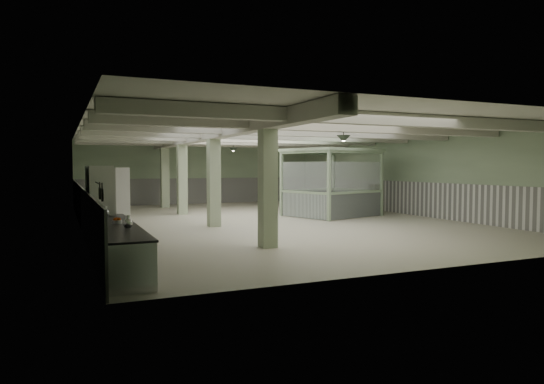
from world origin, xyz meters
name	(u,v)px	position (x,y,z in m)	size (l,w,h in m)	color
floor	(266,221)	(0.00, 0.00, 0.00)	(20.00, 20.00, 0.00)	beige
ceiling	(266,131)	(0.00, 0.00, 3.60)	(14.00, 20.00, 0.02)	white
wall_back	(200,173)	(0.00, 10.00, 1.80)	(14.00, 0.02, 3.60)	#A2BB96
wall_front	(448,184)	(0.00, -10.00, 1.80)	(14.00, 0.02, 3.60)	#A2BB96
wall_left	(80,178)	(-7.00, 0.00, 1.80)	(0.02, 20.00, 3.60)	#A2BB96
wall_right	(406,175)	(7.00, 0.00, 1.80)	(0.02, 20.00, 3.60)	#A2BB96
wainscot_left	(81,208)	(-6.97, 0.00, 0.75)	(0.05, 19.90, 1.50)	white
wainscot_right	(405,198)	(6.97, 0.00, 0.75)	(0.05, 19.90, 1.50)	white
wainscot_back	(201,191)	(0.00, 9.97, 0.75)	(13.90, 0.05, 1.50)	white
girder	(206,135)	(-2.50, 0.00, 3.38)	(0.45, 19.90, 0.40)	beige
beam_a	(379,119)	(0.00, -7.50, 3.42)	(13.90, 0.35, 0.32)	beige
beam_b	(330,126)	(0.00, -5.00, 3.42)	(13.90, 0.35, 0.32)	beige
beam_c	(294,132)	(0.00, -2.50, 3.42)	(13.90, 0.35, 0.32)	beige
beam_d	(266,136)	(0.00, 0.00, 3.42)	(13.90, 0.35, 0.32)	beige
beam_e	(245,139)	(0.00, 2.50, 3.42)	(13.90, 0.35, 0.32)	beige
beam_f	(227,142)	(0.00, 5.00, 3.42)	(13.90, 0.35, 0.32)	beige
beam_g	(212,144)	(0.00, 7.50, 3.42)	(13.90, 0.35, 0.32)	beige
column_a	(268,181)	(-2.50, -6.00, 1.80)	(0.42, 0.42, 3.60)	#B0C19C
column_b	(214,177)	(-2.50, -1.00, 1.80)	(0.42, 0.42, 3.60)	#B0C19C
column_c	(182,175)	(-2.50, 4.00, 1.80)	(0.42, 0.42, 3.60)	#B0C19C
column_d	(165,174)	(-2.50, 8.00, 1.80)	(0.42, 0.42, 3.60)	#B0C19C
hook_rail	(98,183)	(-6.93, -7.60, 1.85)	(0.02, 0.02, 1.20)	black
pendant_front	(344,139)	(0.50, -5.00, 3.05)	(0.44, 0.44, 0.22)	#2A3729
pendant_mid	(273,146)	(0.50, 0.50, 3.05)	(0.44, 0.44, 0.22)	#2A3729
pendant_back	(233,150)	(0.50, 5.50, 3.05)	(0.44, 0.44, 0.22)	#2A3729
prep_counter	(116,245)	(-6.54, -7.00, 0.46)	(0.90, 5.18, 0.91)	silver
pitcher_near	(128,222)	(-6.36, -7.70, 1.04)	(0.19, 0.22, 0.28)	silver
pitcher_far	(105,212)	(-6.60, -5.08, 1.04)	(0.19, 0.23, 0.29)	silver
veg_colander	(103,212)	(-6.63, -4.76, 1.00)	(0.44, 0.44, 0.20)	#434348
orange_bowl	(117,222)	(-6.48, -6.74, 0.94)	(0.22, 0.22, 0.08)	#B2B2B7
skillet_near	(102,195)	(-6.88, -8.04, 1.63)	(0.26, 0.26, 0.03)	black
skillet_far	(100,193)	(-6.88, -7.41, 1.63)	(0.25, 0.25, 0.03)	black
walkin_cooler	(100,205)	(-6.62, -3.72, 1.11)	(1.14, 2.41, 2.21)	silver
guard_booth	(332,172)	(3.41, 0.63, 1.96)	(4.41, 4.03, 2.96)	#9FBA95
filing_cabinet	(376,200)	(5.43, 0.12, 0.69)	(0.45, 0.64, 1.39)	#5B5E4F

